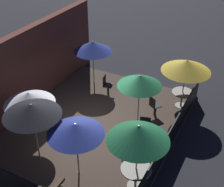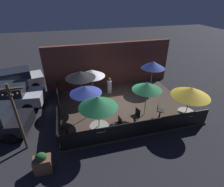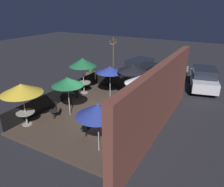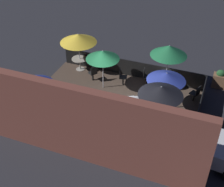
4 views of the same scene
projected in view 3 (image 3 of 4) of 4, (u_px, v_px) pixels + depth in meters
name	position (u px, v px, depth m)	size (l,w,h in m)	color
ground_plane	(101.00, 115.00, 12.51)	(60.00, 60.00, 0.00)	#26262B
patio_deck	(101.00, 114.00, 12.49)	(8.27, 6.23, 0.12)	#47382D
building_wall	(160.00, 99.00, 10.34)	(9.87, 0.36, 3.46)	brown
fence_front	(59.00, 95.00, 13.67)	(8.07, 0.05, 0.95)	black
fence_side_left	(131.00, 84.00, 15.59)	(0.05, 6.03, 0.95)	black
patio_umbrella_0	(21.00, 89.00, 10.55)	(2.04, 2.04, 2.23)	#B2B2B7
patio_umbrella_1	(83.00, 62.00, 14.51)	(1.85, 1.85, 2.46)	#B2B2B7
patio_umbrella_2	(110.00, 70.00, 14.05)	(1.80, 1.80, 2.07)	#B2B2B7
patio_umbrella_3	(141.00, 79.00, 12.39)	(1.83, 1.83, 2.05)	#B2B2B7
patio_umbrella_4	(67.00, 82.00, 11.57)	(1.71, 1.71, 2.20)	#B2B2B7
patio_umbrella_5	(98.00, 110.00, 8.57)	(1.79, 1.79, 2.17)	#B2B2B7
patio_umbrella_6	(133.00, 68.00, 13.32)	(1.89, 1.89, 2.35)	#B2B2B7
dining_table_0	(26.00, 115.00, 11.08)	(0.91, 0.91, 0.71)	#9E998E
dining_table_1	(84.00, 84.00, 15.11)	(0.97, 0.97, 0.78)	#9E998E
patio_chair_0	(87.00, 127.00, 10.09)	(0.47, 0.47, 0.91)	black
patio_chair_1	(54.00, 110.00, 11.70)	(0.56, 0.56, 0.93)	black
patio_chair_2	(77.00, 91.00, 14.24)	(0.46, 0.46, 0.96)	black
patio_chair_3	(70.00, 99.00, 13.07)	(0.49, 0.49, 0.93)	black
patio_chair_4	(105.00, 81.00, 16.18)	(0.53, 0.53, 0.91)	black
patron_0	(133.00, 109.00, 11.75)	(0.44, 0.44, 1.21)	silver
planter_box	(91.00, 75.00, 17.92)	(0.71, 0.50, 1.05)	brown
light_post	(113.00, 57.00, 17.35)	(1.10, 0.12, 3.53)	brown
parked_car_0	(139.00, 68.00, 18.58)	(4.21, 2.40, 1.62)	black
parked_car_1	(169.00, 73.00, 17.24)	(4.65, 2.17, 1.62)	silver
parked_car_2	(204.00, 78.00, 16.01)	(4.22, 2.54, 1.62)	silver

